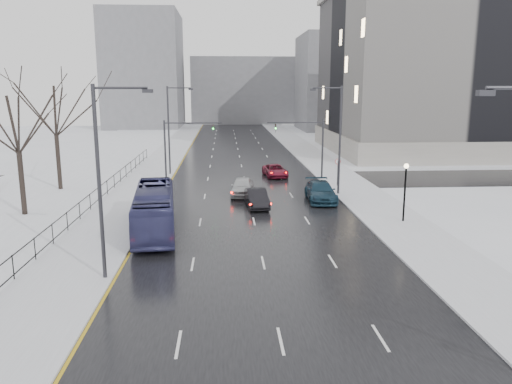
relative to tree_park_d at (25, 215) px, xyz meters
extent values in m
cube|color=black|center=(17.80, 26.00, 0.02)|extent=(16.00, 150.00, 0.04)
cube|color=black|center=(17.80, 14.00, 0.02)|extent=(130.00, 10.00, 0.04)
cube|color=silver|center=(7.30, 26.00, 0.08)|extent=(5.00, 150.00, 0.16)
cube|color=silver|center=(28.30, 26.00, 0.08)|extent=(5.00, 150.00, 0.16)
cube|color=white|center=(-2.20, 26.00, 0.06)|extent=(14.00, 150.00, 0.12)
cube|color=black|center=(4.80, -4.00, 1.41)|extent=(0.04, 70.00, 0.05)
cube|color=black|center=(4.80, -4.00, 0.41)|extent=(0.04, 70.00, 0.05)
cylinder|color=black|center=(4.80, -4.00, 0.81)|extent=(0.06, 0.06, 1.30)
cube|color=#2D2D33|center=(23.60, -24.00, 9.65)|extent=(0.50, 0.25, 0.18)
cylinder|color=#2D2D33|center=(26.20, 6.00, 5.00)|extent=(0.20, 0.20, 10.00)
cylinder|color=#2D2D33|center=(24.90, 6.00, 9.80)|extent=(2.60, 0.12, 0.12)
cube|color=#2D2D33|center=(23.60, 6.00, 9.65)|extent=(0.50, 0.25, 0.18)
cylinder|color=#2D2D33|center=(9.40, -14.00, 5.00)|extent=(0.20, 0.20, 10.00)
cylinder|color=#2D2D33|center=(10.70, -14.00, 9.80)|extent=(2.60, 0.12, 0.12)
cube|color=#2D2D33|center=(12.00, -14.00, 9.65)|extent=(0.50, 0.25, 0.18)
cylinder|color=#2D2D33|center=(9.40, 18.00, 5.00)|extent=(0.20, 0.20, 10.00)
cylinder|color=#2D2D33|center=(10.70, 18.00, 9.80)|extent=(2.60, 0.12, 0.12)
cube|color=#2D2D33|center=(12.00, 18.00, 9.65)|extent=(0.50, 0.25, 0.18)
cylinder|color=black|center=(28.80, -4.00, 2.16)|extent=(0.14, 0.14, 4.00)
sphere|color=#FFE5B2|center=(28.80, -4.00, 4.26)|extent=(0.36, 0.36, 0.36)
cylinder|color=#2D2D33|center=(26.20, 14.00, 3.25)|extent=(0.20, 0.20, 6.50)
cylinder|color=#2D2D33|center=(23.20, 14.00, 6.20)|extent=(6.00, 0.12, 0.12)
imported|color=#2D2D33|center=(21.10, 14.00, 5.60)|extent=(0.15, 0.18, 0.90)
sphere|color=#19FF33|center=(21.10, 13.85, 5.60)|extent=(0.16, 0.16, 0.16)
cylinder|color=#2D2D33|center=(9.40, 14.00, 3.25)|extent=(0.20, 0.20, 6.50)
cylinder|color=#2D2D33|center=(12.40, 14.00, 6.20)|extent=(6.00, 0.12, 0.12)
imported|color=#2D2D33|center=(14.50, 14.00, 5.60)|extent=(0.15, 0.18, 0.90)
sphere|color=#19FF33|center=(14.50, 13.85, 5.60)|extent=(0.16, 0.16, 0.16)
cylinder|color=#2D2D33|center=(27.00, 10.00, 1.41)|extent=(0.06, 0.06, 2.50)
cylinder|color=white|center=(27.00, 10.00, 2.56)|extent=(0.60, 0.03, 0.60)
torus|color=#B20C0C|center=(27.00, 10.00, 2.56)|extent=(0.58, 0.06, 0.58)
cube|color=gray|center=(52.80, 38.00, 12.00)|extent=(40.00, 30.00, 24.00)
cube|color=gray|center=(52.80, 38.00, 1.50)|extent=(40.60, 30.60, 3.00)
cube|color=slate|center=(45.80, 81.00, 11.00)|extent=(24.00, 20.00, 22.00)
cube|color=slate|center=(-4.20, 91.00, 14.00)|extent=(18.00, 22.00, 28.00)
cube|color=slate|center=(21.80, 106.00, 9.00)|extent=(30.00, 18.00, 18.00)
imported|color=navy|center=(10.80, -5.20, 1.58)|extent=(3.75, 11.25, 3.07)
imported|color=#AEAFB2|center=(17.27, 6.23, 0.88)|extent=(2.47, 5.10, 1.68)
imported|color=black|center=(18.30, 1.50, 0.80)|extent=(1.98, 4.72, 1.52)
imported|color=maroon|center=(21.30, 15.97, 0.72)|extent=(2.78, 5.13, 1.37)
imported|color=#152F40|center=(24.05, 3.51, 0.89)|extent=(2.58, 5.91, 1.69)
camera|label=1|loc=(15.70, -38.90, 9.80)|focal=35.00mm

